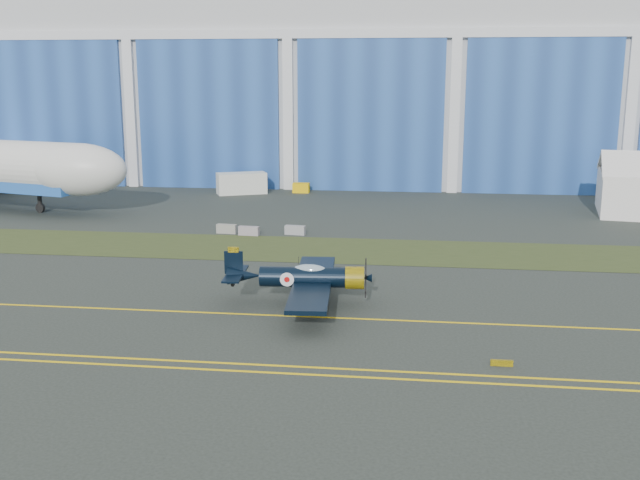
# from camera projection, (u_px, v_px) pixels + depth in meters

# --- Properties ---
(ground) EXTENTS (260.00, 260.00, 0.00)m
(ground) POSITION_uv_depth(u_px,v_px,m) (178.00, 290.00, 54.86)
(ground) COLOR #303631
(ground) RESTS_ON ground
(grass_median) EXTENTS (260.00, 10.00, 0.02)m
(grass_median) POSITION_uv_depth(u_px,v_px,m) (225.00, 247.00, 68.41)
(grass_median) COLOR #475128
(grass_median) RESTS_ON ground
(hangar) EXTENTS (220.00, 45.70, 30.00)m
(hangar) POSITION_uv_depth(u_px,v_px,m) (311.00, 77.00, 121.11)
(hangar) COLOR silver
(hangar) RESTS_ON ground
(taxiway_centreline) EXTENTS (200.00, 0.20, 0.02)m
(taxiway_centreline) POSITION_uv_depth(u_px,v_px,m) (154.00, 310.00, 50.01)
(taxiway_centreline) COLOR yellow
(taxiway_centreline) RESTS_ON ground
(edge_line_near) EXTENTS (80.00, 0.20, 0.02)m
(edge_line_near) POSITION_uv_depth(u_px,v_px,m) (95.00, 364.00, 40.81)
(edge_line_near) COLOR yellow
(edge_line_near) RESTS_ON ground
(edge_line_far) EXTENTS (80.00, 0.20, 0.02)m
(edge_line_far) POSITION_uv_depth(u_px,v_px,m) (103.00, 357.00, 41.78)
(edge_line_far) COLOR yellow
(edge_line_far) RESTS_ON ground
(guard_board_right) EXTENTS (1.20, 0.15, 0.35)m
(guard_board_right) POSITION_uv_depth(u_px,v_px,m) (502.00, 363.00, 40.50)
(guard_board_right) COLOR yellow
(guard_board_right) RESTS_ON ground
(warbird) EXTENTS (12.18, 14.34, 4.03)m
(warbird) POSITION_uv_depth(u_px,v_px,m) (303.00, 277.00, 50.97)
(warbird) COLOR black
(warbird) RESTS_ON ground
(shipping_container) EXTENTS (6.86, 4.90, 2.76)m
(shipping_container) POSITION_uv_depth(u_px,v_px,m) (242.00, 183.00, 98.44)
(shipping_container) COLOR silver
(shipping_container) RESTS_ON ground
(tug) EXTENTS (2.17, 1.36, 1.27)m
(tug) POSITION_uv_depth(u_px,v_px,m) (301.00, 188.00, 99.56)
(tug) COLOR yellow
(tug) RESTS_ON ground
(barrier_a) EXTENTS (2.05, 0.78, 0.90)m
(barrier_a) POSITION_uv_depth(u_px,v_px,m) (227.00, 229.00, 74.15)
(barrier_a) COLOR gray
(barrier_a) RESTS_ON ground
(barrier_b) EXTENTS (2.04, 0.77, 0.90)m
(barrier_b) POSITION_uv_depth(u_px,v_px,m) (249.00, 231.00, 73.15)
(barrier_b) COLOR gray
(barrier_b) RESTS_ON ground
(barrier_c) EXTENTS (2.06, 0.87, 0.90)m
(barrier_c) POSITION_uv_depth(u_px,v_px,m) (295.00, 230.00, 73.54)
(barrier_c) COLOR gray
(barrier_c) RESTS_ON ground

